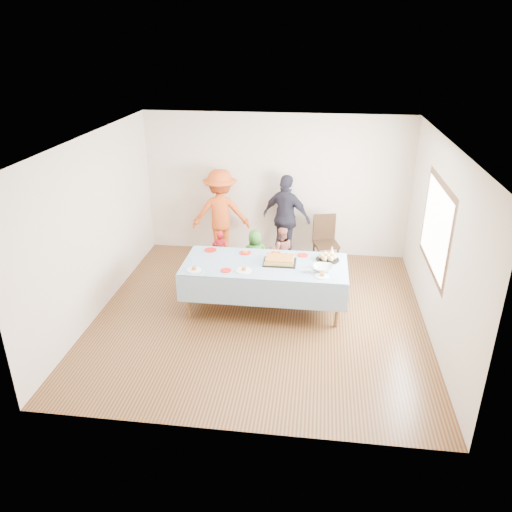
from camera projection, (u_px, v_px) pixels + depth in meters
The scene contains 22 objects.
ground at pixel (260, 315), 7.75m from camera, with size 5.00×5.00×0.00m, color #442413.
room_walls at pixel (264, 206), 7.02m from camera, with size 5.04×5.04×2.72m.
party_table at pixel (265, 267), 7.65m from camera, with size 2.50×1.10×0.78m.
birthday_cake at pixel (280, 260), 7.63m from camera, with size 0.50×0.39×0.09m.
rolls_tray at pixel (328, 257), 7.72m from camera, with size 0.36×0.36×0.11m.
punch_bowl at pixel (323, 268), 7.39m from camera, with size 0.30×0.30×0.07m, color silver.
party_hat at pixel (332, 251), 7.87m from camera, with size 0.10×0.10×0.17m, color white.
fork_pile at pixel (309, 270), 7.33m from camera, with size 0.24×0.18×0.07m, color white, non-canonical shape.
plate_red_far_a at pixel (210, 250), 8.08m from camera, with size 0.20×0.20×0.01m, color red.
plate_red_far_b at pixel (245, 253), 7.98m from camera, with size 0.19×0.19×0.01m, color red.
plate_red_far_c at pixel (276, 253), 7.96m from camera, with size 0.17×0.17×0.01m, color red.
plate_red_far_d at pixel (302, 255), 7.90m from camera, with size 0.17×0.17×0.01m, color red.
plate_red_near at pixel (226, 270), 7.39m from camera, with size 0.16×0.16×0.01m, color red.
plate_white_left at pixel (194, 270), 7.40m from camera, with size 0.22×0.22×0.01m, color white.
plate_white_mid at pixel (244, 270), 7.39m from camera, with size 0.24×0.24×0.01m, color white.
plate_white_right at pixel (322, 276), 7.22m from camera, with size 0.20×0.20×0.01m, color white.
dining_chair at pixel (325, 238), 9.20m from camera, with size 0.51×0.51×0.97m.
toddler_left at pixel (220, 251), 9.02m from camera, with size 0.29×0.19×0.78m, color red.
toddler_mid at pixel (255, 256), 8.63m from camera, with size 0.46×0.30×0.94m, color #2E6A23.
toddler_right at pixel (281, 250), 8.94m from camera, with size 0.42×0.33×0.87m, color #AD5F51.
adult_left at pixel (221, 213), 9.51m from camera, with size 1.10×0.63×1.71m, color #CB4C19.
adult_right at pixel (286, 218), 9.38m from camera, with size 0.96×0.40×1.65m, color #252431.
Camera 1 is at (0.79, -6.65, 4.01)m, focal length 35.00 mm.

